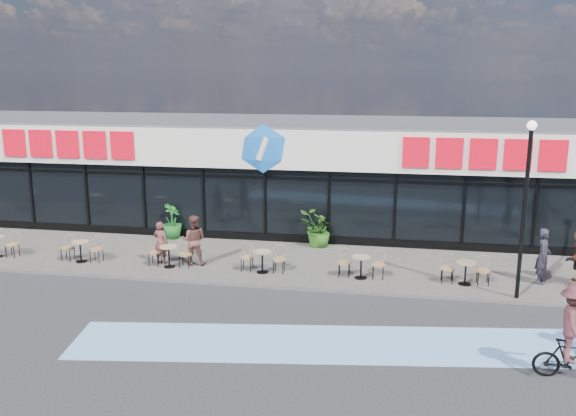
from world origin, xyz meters
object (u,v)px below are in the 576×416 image
(potted_plant_right, at_px, (317,229))
(potted_plant_left, at_px, (172,221))
(patron_left, at_px, (161,243))
(lamp_post, at_px, (526,195))
(patron_right, at_px, (194,240))
(potted_plant_mid, at_px, (321,230))
(pedestrian_b, at_px, (543,256))
(cyclist_a, at_px, (572,335))

(potted_plant_right, bearing_deg, potted_plant_left, 178.47)
(patron_left, bearing_deg, lamp_post, -175.49)
(patron_left, distance_m, patron_right, 1.18)
(potted_plant_left, xyz_separation_m, potted_plant_right, (5.84, -0.16, -0.00))
(potted_plant_left, distance_m, potted_plant_mid, 6.01)
(lamp_post, relative_size, potted_plant_left, 3.81)
(pedestrian_b, bearing_deg, patron_right, 108.04)
(potted_plant_left, relative_size, pedestrian_b, 0.77)
(lamp_post, distance_m, potted_plant_right, 8.19)
(potted_plant_left, bearing_deg, patron_left, -76.27)
(potted_plant_right, relative_size, pedestrian_b, 0.77)
(pedestrian_b, relative_size, cyclist_a, 0.80)
(patron_left, bearing_deg, potted_plant_left, -65.66)
(potted_plant_mid, xyz_separation_m, patron_left, (-5.23, -3.03, 0.11))
(patron_left, bearing_deg, patron_right, -165.27)
(patron_left, distance_m, pedestrian_b, 12.64)
(potted_plant_left, bearing_deg, potted_plant_mid, -1.36)
(cyclist_a, bearing_deg, potted_plant_right, 127.41)
(cyclist_a, bearing_deg, potted_plant_mid, 126.71)
(lamp_post, relative_size, patron_left, 3.48)
(lamp_post, relative_size, potted_plant_mid, 4.05)
(potted_plant_right, bearing_deg, lamp_post, -32.93)
(patron_right, distance_m, pedestrian_b, 11.46)
(cyclist_a, bearing_deg, potted_plant_left, 144.34)
(potted_plant_right, height_order, cyclist_a, cyclist_a)
(potted_plant_right, xyz_separation_m, patron_right, (-3.90, -2.93, 0.20))
(potted_plant_mid, xyz_separation_m, cyclist_a, (6.68, -8.96, 0.31))
(potted_plant_mid, distance_m, patron_right, 5.02)
(potted_plant_mid, distance_m, potted_plant_right, 0.17)
(lamp_post, relative_size, potted_plant_right, 3.83)
(patron_left, bearing_deg, potted_plant_mid, -139.34)
(cyclist_a, bearing_deg, lamp_post, 93.33)
(patron_right, bearing_deg, pedestrian_b, 173.32)
(potted_plant_mid, distance_m, cyclist_a, 11.18)
(lamp_post, height_order, cyclist_a, lamp_post)
(potted_plant_mid, height_order, potted_plant_right, potted_plant_right)
(potted_plant_left, bearing_deg, pedestrian_b, -12.24)
(patron_left, xyz_separation_m, pedestrian_b, (12.63, 0.26, 0.14))
(patron_left, height_order, pedestrian_b, pedestrian_b)
(pedestrian_b, bearing_deg, patron_left, 108.34)
(potted_plant_left, relative_size, patron_left, 0.92)
(potted_plant_left, height_order, pedestrian_b, pedestrian_b)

